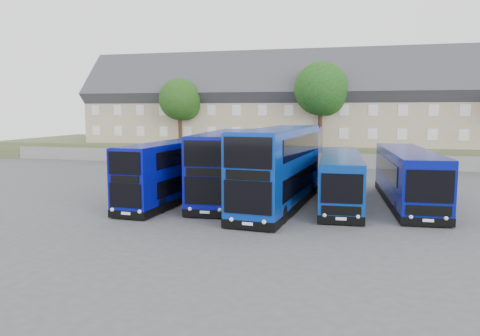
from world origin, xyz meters
name	(u,v)px	position (x,y,z in m)	size (l,w,h in m)	color
ground	(248,214)	(0.00, 0.00, 0.00)	(120.00, 120.00, 0.00)	#45454A
retaining_wall	(299,159)	(0.00, 24.00, 0.75)	(70.00, 0.40, 1.50)	slate
earth_bank	(309,150)	(0.00, 34.00, 1.00)	(80.00, 20.00, 2.00)	#47532F
terrace_row	(281,105)	(-3.00, 30.00, 6.60)	(48.00, 10.40, 11.20)	tan
dd_front_left	(166,174)	(-5.82, 1.67, 1.92)	(2.85, 9.96, 3.91)	#080C94
dd_front_mid	(225,167)	(-2.46, 3.77, 2.22)	(3.45, 11.52, 4.52)	#080B9B
dd_front_right	(279,169)	(1.39, 2.20, 2.39)	(3.83, 12.43, 4.87)	#08309D
dd_rear_left	(248,154)	(-3.78, 16.14, 2.01)	(3.10, 10.43, 4.09)	#0824A2
dd_rear_right	(304,153)	(1.43, 15.81, 2.16)	(2.73, 11.13, 4.41)	#08089A
coach_east_a	(340,180)	(5.03, 4.16, 1.56)	(3.04, 11.78, 3.19)	#083394
coach_east_b	(408,178)	(9.21, 5.36, 1.70)	(3.55, 12.83, 3.47)	#070F85
tree_west	(181,101)	(-13.85, 25.10, 7.05)	(4.80, 4.80, 7.65)	#382314
tree_mid	(322,91)	(2.15, 25.60, 8.07)	(5.76, 5.76, 9.18)	#382314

